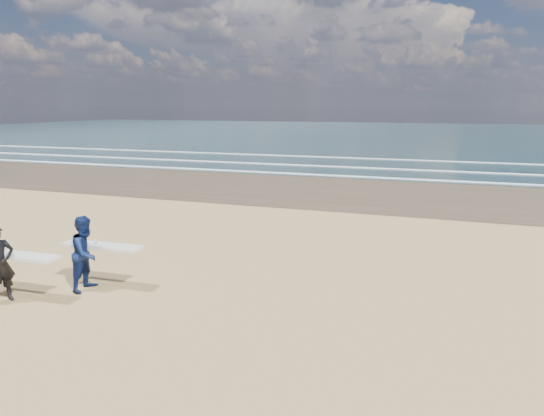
% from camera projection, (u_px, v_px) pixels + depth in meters
% --- Properties ---
extents(ocean, '(220.00, 100.00, 0.02)m').
position_uv_depth(ocean, '(518.00, 136.00, 72.14)').
color(ocean, '#193237').
rests_on(ocean, ground).
extents(surfer_near, '(2.22, 1.06, 1.89)m').
position_uv_depth(surfer_near, '(2.00, 263.00, 11.59)').
color(surfer_near, black).
rests_on(surfer_near, ground).
extents(surfer_far, '(2.21, 1.11, 1.94)m').
position_uv_depth(surfer_far, '(88.00, 252.00, 12.38)').
color(surfer_far, '#0D1B4A').
rests_on(surfer_far, ground).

